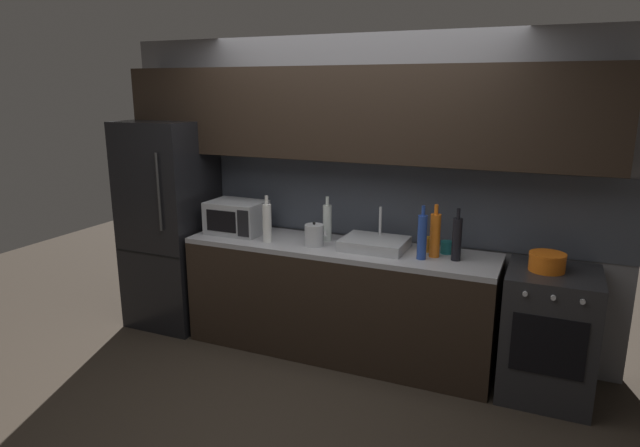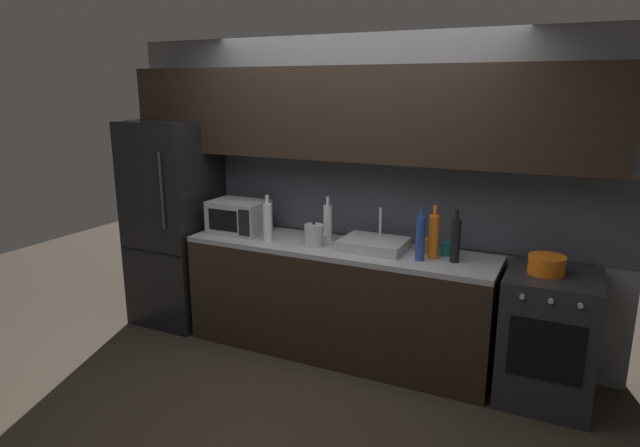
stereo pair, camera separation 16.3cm
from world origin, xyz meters
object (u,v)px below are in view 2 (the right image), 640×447
object	(u,v)px
wine_bottle_blue	(421,238)
cooking_pot	(547,265)
microwave	(239,216)
wine_bottle_white	(268,222)
oven_range	(548,338)
wine_bottle_clear	(328,222)
refrigerator	(175,223)
mug_amber	(426,245)
kettle	(314,235)
wine_bottle_dark	(456,240)
mug_teal	(446,249)
wine_bottle_orange	(434,236)

from	to	relation	value
wine_bottle_blue	cooking_pot	size ratio (longest dim) A/B	1.63
microwave	wine_bottle_white	xyz separation A→B (m)	(0.37, -0.14, 0.02)
oven_range	wine_bottle_clear	world-z (taller)	wine_bottle_clear
refrigerator	mug_amber	bearing A→B (deg)	3.18
refrigerator	wine_bottle_clear	world-z (taller)	refrigerator
kettle	wine_bottle_blue	distance (m)	0.84
wine_bottle_dark	wine_bottle_clear	xyz separation A→B (m)	(-1.04, 0.11, -0.01)
oven_range	wine_bottle_dark	bearing A→B (deg)	-179.22
cooking_pot	wine_bottle_clear	bearing A→B (deg)	176.41
wine_bottle_clear	mug_teal	world-z (taller)	wine_bottle_clear
oven_range	microwave	size ratio (longest dim) A/B	1.96
wine_bottle_blue	kettle	bearing A→B (deg)	179.81
refrigerator	kettle	world-z (taller)	refrigerator
refrigerator	wine_bottle_clear	xyz separation A→B (m)	(1.47, 0.10, 0.14)
oven_range	cooking_pot	size ratio (longest dim) A/B	3.77
kettle	wine_bottle_dark	world-z (taller)	wine_bottle_dark
wine_bottle_blue	wine_bottle_clear	bearing A→B (deg)	167.33
wine_bottle_white	mug_amber	xyz separation A→B (m)	(1.22, 0.25, -0.10)
wine_bottle_orange	wine_bottle_clear	world-z (taller)	wine_bottle_orange
kettle	wine_bottle_clear	size ratio (longest dim) A/B	0.54
refrigerator	microwave	distance (m)	0.69
microwave	wine_bottle_blue	bearing A→B (deg)	-3.47
wine_bottle_clear	wine_bottle_white	xyz separation A→B (m)	(-0.42, -0.23, 0.01)
refrigerator	wine_bottle_white	distance (m)	1.07
oven_range	mug_amber	size ratio (longest dim) A/B	8.35
wine_bottle_orange	cooking_pot	xyz separation A→B (m)	(0.76, -0.01, -0.10)
refrigerator	wine_bottle_clear	distance (m)	1.48
wine_bottle_orange	mug_teal	world-z (taller)	wine_bottle_orange
mug_amber	cooking_pot	xyz separation A→B (m)	(0.84, -0.13, 0.01)
mug_teal	wine_bottle_dark	bearing A→B (deg)	-55.63
wine_bottle_blue	wine_bottle_white	bearing A→B (deg)	-177.93
refrigerator	wine_bottle_blue	world-z (taller)	refrigerator
microwave	wine_bottle_blue	size ratio (longest dim) A/B	1.18
wine_bottle_dark	wine_bottle_clear	size ratio (longest dim) A/B	1.05
refrigerator	wine_bottle_orange	xyz separation A→B (m)	(2.35, 0.01, 0.15)
wine_bottle_orange	wine_bottle_white	size ratio (longest dim) A/B	1.03
wine_bottle_clear	cooking_pot	world-z (taller)	wine_bottle_clear
refrigerator	cooking_pot	distance (m)	3.11
microwave	wine_bottle_orange	size ratio (longest dim) A/B	1.19
wine_bottle_orange	wine_bottle_white	bearing A→B (deg)	-174.02
refrigerator	mug_amber	size ratio (longest dim) A/B	16.88
mug_amber	wine_bottle_blue	bearing A→B (deg)	-86.77
oven_range	kettle	bearing A→B (deg)	-177.54
kettle	cooking_pot	bearing A→B (deg)	2.59
oven_range	wine_bottle_white	bearing A→B (deg)	-176.71
wine_bottle_white	cooking_pot	distance (m)	2.06
oven_range	mug_teal	bearing A→B (deg)	170.30
wine_bottle_white	wine_bottle_blue	bearing A→B (deg)	2.07
wine_bottle_blue	mug_teal	bearing A→B (deg)	56.04
refrigerator	mug_teal	bearing A→B (deg)	3.00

